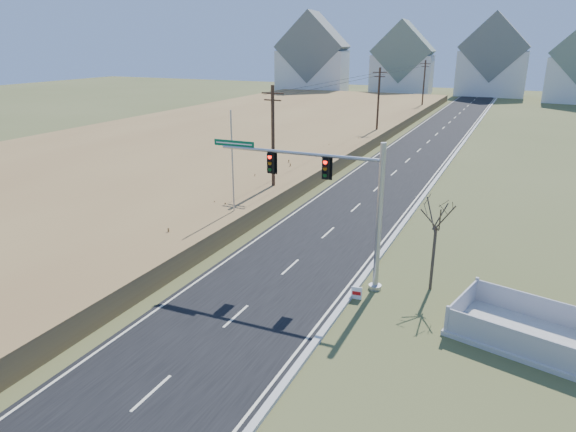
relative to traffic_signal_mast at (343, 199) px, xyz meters
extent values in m
plane|color=#494E26|center=(-3.13, -3.46, -4.62)|extent=(260.00, 260.00, 0.00)
cube|color=black|center=(-3.13, 46.54, -4.59)|extent=(8.00, 180.00, 0.06)
cube|color=#B2AFA8|center=(1.02, 46.54, -4.53)|extent=(0.30, 180.00, 0.18)
cube|color=olive|center=(-27.13, 36.54, -3.97)|extent=(38.00, 110.00, 1.30)
cylinder|color=#422D1E|center=(-9.63, 11.54, -0.12)|extent=(0.26, 0.26, 9.00)
cube|color=#422D1E|center=(-9.63, 11.54, 3.78)|extent=(1.80, 0.10, 0.10)
cube|color=#422D1E|center=(-9.63, 11.54, 3.28)|extent=(1.40, 0.10, 0.10)
cylinder|color=#422D1E|center=(-9.63, 41.54, -0.12)|extent=(0.26, 0.26, 9.00)
cube|color=#422D1E|center=(-9.63, 41.54, 3.78)|extent=(1.80, 0.10, 0.10)
cube|color=#422D1E|center=(-9.63, 41.54, 3.28)|extent=(1.40, 0.10, 0.10)
cylinder|color=#422D1E|center=(-9.63, 71.54, -0.12)|extent=(0.26, 0.26, 9.00)
cube|color=#422D1E|center=(-9.63, 71.54, 3.78)|extent=(1.80, 0.10, 0.10)
cube|color=#422D1E|center=(-9.63, 71.54, 3.28)|extent=(1.40, 0.10, 0.10)
cube|color=white|center=(-41.13, 96.54, 0.38)|extent=(17.38, 13.12, 10.00)
cube|color=slate|center=(-41.13, 96.54, 6.28)|extent=(17.69, 13.38, 16.29)
cube|color=white|center=(-21.13, 104.54, -0.12)|extent=(14.66, 10.95, 9.00)
cube|color=slate|center=(-21.13, 104.54, 5.28)|extent=(14.93, 11.17, 14.26)
cube|color=white|center=(-1.13, 108.54, 0.38)|extent=(15.00, 10.00, 10.00)
cube|color=slate|center=(-1.13, 108.54, 6.28)|extent=(15.27, 10.20, 15.27)
cylinder|color=#9EA0A5|center=(1.89, 0.04, -4.51)|extent=(0.65, 0.65, 0.22)
cylinder|color=#9EA0A5|center=(1.89, 0.04, -0.83)|extent=(0.28, 0.28, 7.57)
cylinder|color=#9EA0A5|center=(-2.43, -0.05, 2.09)|extent=(8.66, 0.35, 0.17)
cube|color=black|center=(-0.92, -0.02, 1.47)|extent=(0.35, 0.29, 1.05)
cube|color=black|center=(-3.95, -0.08, 1.47)|extent=(0.35, 0.29, 1.05)
cube|color=#055C34|center=(-6.11, -0.13, 2.31)|extent=(2.38, 0.09, 0.32)
cube|color=#B7B5AD|center=(8.87, -1.82, -4.51)|extent=(6.41, 5.09, 0.21)
cube|color=#9B9BA0|center=(8.45, -3.55, -3.87)|extent=(5.22, 1.34, 1.07)
cube|color=#9B9BA0|center=(9.29, -0.08, -3.87)|extent=(5.22, 1.34, 1.07)
cube|color=#9B9BA0|center=(6.27, -1.19, -3.87)|extent=(0.92, 3.49, 1.07)
cube|color=white|center=(1.37, -1.46, -4.27)|extent=(0.53, 0.12, 0.65)
cube|color=#BA0C0C|center=(1.38, -1.49, -4.27)|extent=(0.42, 0.07, 0.19)
cylinder|color=#B7B5AD|center=(-9.18, 4.71, -4.54)|extent=(0.36, 0.36, 0.16)
cylinder|color=#9EA0A5|center=(-9.18, 4.71, -0.63)|extent=(0.10, 0.10, 7.96)
cylinder|color=#4C3F33|center=(4.47, 1.20, -2.93)|extent=(0.15, 0.15, 3.37)
camera|label=1|loc=(7.81, -23.37, 7.41)|focal=32.00mm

